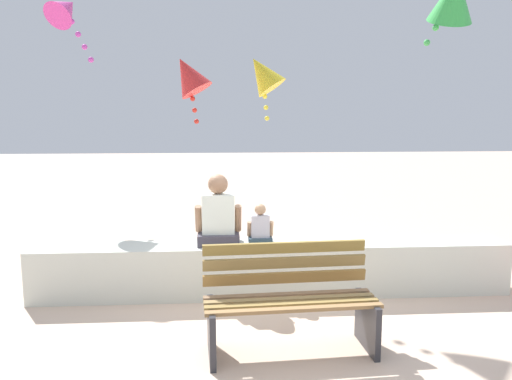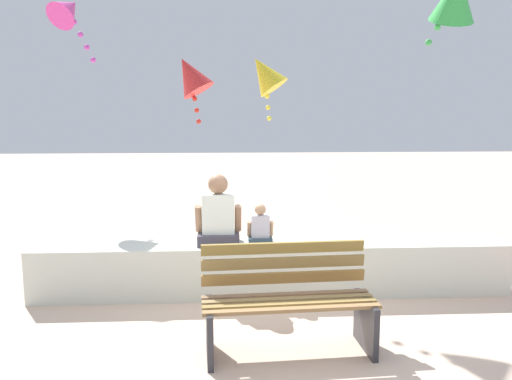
{
  "view_description": "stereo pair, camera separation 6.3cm",
  "coord_description": "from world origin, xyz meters",
  "px_view_note": "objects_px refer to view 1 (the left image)",
  "views": [
    {
      "loc": [
        -0.55,
        -4.6,
        2.04
      ],
      "look_at": [
        -0.18,
        0.97,
        1.17
      ],
      "focal_mm": 36.61,
      "sensor_mm": 36.0,
      "label": 1
    },
    {
      "loc": [
        -0.49,
        -4.61,
        2.04
      ],
      "look_at": [
        -0.18,
        0.97,
        1.17
      ],
      "focal_mm": 36.61,
      "sensor_mm": 36.0,
      "label": 2
    }
  ],
  "objects_px": {
    "park_bench": "(289,303)",
    "kite_red": "(189,75)",
    "person_adult": "(218,217)",
    "kite_magenta": "(66,10)",
    "person_child": "(260,228)",
    "kite_yellow": "(263,74)"
  },
  "relations": [
    {
      "from": "person_adult",
      "to": "kite_red",
      "type": "distance_m",
      "value": 3.14
    },
    {
      "from": "person_adult",
      "to": "kite_yellow",
      "type": "height_order",
      "value": "kite_yellow"
    },
    {
      "from": "kite_yellow",
      "to": "kite_magenta",
      "type": "distance_m",
      "value": 3.05
    },
    {
      "from": "kite_yellow",
      "to": "kite_magenta",
      "type": "bearing_deg",
      "value": -168.67
    },
    {
      "from": "kite_magenta",
      "to": "park_bench",
      "type": "bearing_deg",
      "value": -53.34
    },
    {
      "from": "park_bench",
      "to": "person_adult",
      "type": "bearing_deg",
      "value": 113.24
    },
    {
      "from": "person_child",
      "to": "kite_magenta",
      "type": "height_order",
      "value": "kite_magenta"
    },
    {
      "from": "kite_red",
      "to": "kite_magenta",
      "type": "distance_m",
      "value": 1.95
    },
    {
      "from": "kite_magenta",
      "to": "person_adult",
      "type": "bearing_deg",
      "value": -46.88
    },
    {
      "from": "person_adult",
      "to": "kite_magenta",
      "type": "xyz_separation_m",
      "value": [
        -2.15,
        2.3,
        2.57
      ]
    },
    {
      "from": "park_bench",
      "to": "kite_magenta",
      "type": "relative_size",
      "value": 1.4
    },
    {
      "from": "kite_yellow",
      "to": "kite_magenta",
      "type": "xyz_separation_m",
      "value": [
        -2.87,
        -0.57,
        0.84
      ]
    },
    {
      "from": "park_bench",
      "to": "kite_red",
      "type": "distance_m",
      "value": 4.68
    },
    {
      "from": "person_adult",
      "to": "kite_magenta",
      "type": "relative_size",
      "value": 0.73
    },
    {
      "from": "kite_red",
      "to": "kite_yellow",
      "type": "relative_size",
      "value": 0.99
    },
    {
      "from": "person_adult",
      "to": "kite_red",
      "type": "bearing_deg",
      "value": 99.75
    },
    {
      "from": "person_child",
      "to": "kite_magenta",
      "type": "relative_size",
      "value": 0.41
    },
    {
      "from": "kite_red",
      "to": "kite_magenta",
      "type": "xyz_separation_m",
      "value": [
        -1.71,
        -0.31,
        0.89
      ]
    },
    {
      "from": "park_bench",
      "to": "person_child",
      "type": "relative_size",
      "value": 3.39
    },
    {
      "from": "person_child",
      "to": "kite_red",
      "type": "relative_size",
      "value": 0.39
    },
    {
      "from": "person_adult",
      "to": "kite_yellow",
      "type": "relative_size",
      "value": 0.68
    },
    {
      "from": "park_bench",
      "to": "person_adult",
      "type": "xyz_separation_m",
      "value": [
        -0.6,
        1.41,
        0.46
      ]
    }
  ]
}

